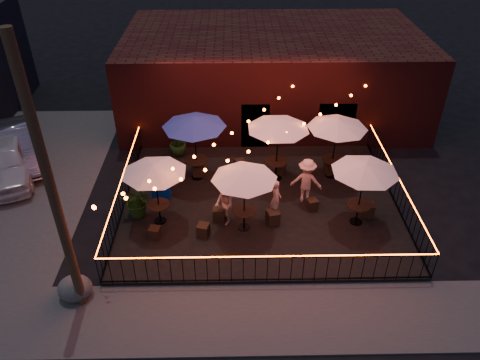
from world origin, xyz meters
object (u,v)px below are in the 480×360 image
object	(u,v)px
cafe_table_0	(154,169)
cafe_table_5	(338,124)
cooler	(161,186)
cafe_table_3	(278,125)
cafe_table_4	(365,168)
cafe_table_2	(244,175)
utility_pole	(52,192)
boulder	(75,288)
cafe_table_1	(194,123)

from	to	relation	value
cafe_table_0	cafe_table_5	world-z (taller)	cafe_table_5
cooler	cafe_table_3	bearing A→B (deg)	16.68
cafe_table_3	cooler	size ratio (longest dim) A/B	3.25
cooler	cafe_table_4	bearing A→B (deg)	-10.78
cafe_table_2	cafe_table_3	xyz separation A→B (m)	(1.34, 3.00, 0.21)
cafe_table_0	cafe_table_4	size ratio (longest dim) A/B	0.95
cooler	utility_pole	bearing A→B (deg)	-106.46
utility_pole	cafe_table_5	distance (m)	10.56
utility_pole	cafe_table_0	world-z (taller)	utility_pole
utility_pole	cafe_table_4	bearing A→B (deg)	20.99
utility_pole	cooler	bearing A→B (deg)	71.01
cafe_table_2	boulder	bearing A→B (deg)	-150.05
cafe_table_0	cooler	world-z (taller)	cafe_table_0
cafe_table_1	cafe_table_5	bearing A→B (deg)	0.19
cafe_table_2	cooler	bearing A→B (deg)	148.29
cafe_table_4	boulder	size ratio (longest dim) A/B	3.11
boulder	cafe_table_0	bearing A→B (deg)	57.89
cafe_table_0	cafe_table_4	bearing A→B (deg)	-1.49
cafe_table_1	cooler	bearing A→B (deg)	-135.53
cafe_table_2	cafe_table_3	distance (m)	3.29
cafe_table_2	cafe_table_5	xyz separation A→B (m)	(3.58, 3.15, 0.14)
utility_pole	cafe_table_5	size ratio (longest dim) A/B	2.96
cafe_table_2	cafe_table_3	bearing A→B (deg)	65.89
cafe_table_1	cafe_table_2	size ratio (longest dim) A/B	1.12
cafe_table_0	cafe_table_3	size ratio (longest dim) A/B	0.91
cafe_table_1	cooler	xyz separation A→B (m)	(-1.27, -1.25, -1.97)
cafe_table_2	cooler	world-z (taller)	cafe_table_2
cafe_table_2	cafe_table_5	size ratio (longest dim) A/B	0.88
cafe_table_2	cafe_table_3	world-z (taller)	cafe_table_3
cafe_table_3	boulder	distance (m)	8.92
utility_pole	cafe_table_5	xyz separation A→B (m)	(8.36, 6.26, -1.53)
cafe_table_0	cafe_table_2	xyz separation A→B (m)	(2.94, -0.41, -0.00)
cafe_table_3	cafe_table_0	bearing A→B (deg)	-148.85
utility_pole	cooler	world-z (taller)	utility_pole
cafe_table_2	cafe_table_4	xyz separation A→B (m)	(3.94, 0.23, 0.07)
utility_pole	cafe_table_2	world-z (taller)	utility_pole
cafe_table_1	cafe_table_5	distance (m)	5.37
cafe_table_0	cafe_table_4	xyz separation A→B (m)	(6.88, -0.18, 0.06)
cafe_table_1	cafe_table_3	bearing A→B (deg)	-2.52
cafe_table_5	cooler	xyz separation A→B (m)	(-6.64, -1.27, -1.84)
cafe_table_2	cafe_table_5	world-z (taller)	cafe_table_5
cafe_table_3	cooler	world-z (taller)	cafe_table_3
cafe_table_2	cooler	size ratio (longest dim) A/B	2.51
cafe_table_5	cafe_table_1	bearing A→B (deg)	-179.81
cooler	boulder	xyz separation A→B (m)	(-1.95, -4.77, -0.26)
utility_pole	cafe_table_2	xyz separation A→B (m)	(4.78, 3.11, -1.67)
cafe_table_0	cafe_table_5	bearing A→B (deg)	22.80
cafe_table_1	boulder	distance (m)	7.18
utility_pole	cafe_table_1	world-z (taller)	utility_pole
cafe_table_4	cafe_table_2	bearing A→B (deg)	-176.61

